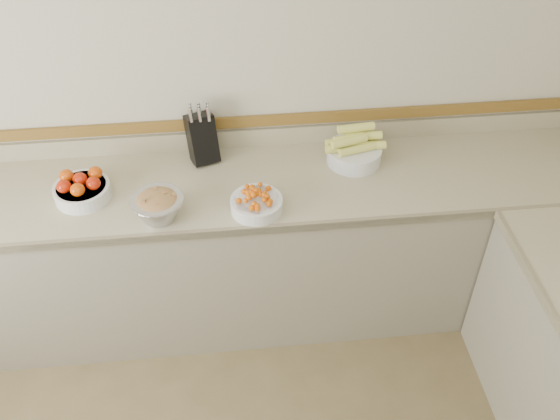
{
  "coord_description": "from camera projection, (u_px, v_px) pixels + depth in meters",
  "views": [
    {
      "loc": [
        0.13,
        -0.68,
        2.79
      ],
      "look_at": [
        0.35,
        1.35,
        1.0
      ],
      "focal_mm": 40.0,
      "sensor_mm": 36.0,
      "label": 1
    }
  ],
  "objects": [
    {
      "name": "corn_bowl",
      "position": [
        354.0,
        150.0,
        3.11
      ],
      "size": [
        0.3,
        0.28,
        0.2
      ],
      "color": "silver",
      "rests_on": "counter_back"
    },
    {
      "name": "counter_back",
      "position": [
        208.0,
        252.0,
        3.3
      ],
      "size": [
        4.0,
        0.65,
        1.08
      ],
      "color": "tan",
      "rests_on": "ground_plane"
    },
    {
      "name": "cherry_tomato_bowl",
      "position": [
        256.0,
        202.0,
        2.84
      ],
      "size": [
        0.24,
        0.24,
        0.13
      ],
      "color": "silver",
      "rests_on": "counter_back"
    },
    {
      "name": "knife_block",
      "position": [
        202.0,
        137.0,
        3.09
      ],
      "size": [
        0.18,
        0.19,
        0.32
      ],
      "color": "black",
      "rests_on": "counter_back"
    },
    {
      "name": "back_wall",
      "position": [
        193.0,
        79.0,
        2.98
      ],
      "size": [
        4.0,
        0.0,
        4.0
      ],
      "primitive_type": "plane",
      "rotation": [
        1.57,
        0.0,
        0.0
      ],
      "color": "#BEB79C",
      "rests_on": "ground_plane"
    },
    {
      "name": "tomato_bowl",
      "position": [
        82.0,
        188.0,
        2.91
      ],
      "size": [
        0.26,
        0.26,
        0.13
      ],
      "color": "silver",
      "rests_on": "counter_back"
    },
    {
      "name": "rhubarb_bowl",
      "position": [
        158.0,
        206.0,
        2.79
      ],
      "size": [
        0.24,
        0.24,
        0.14
      ],
      "color": "#B2B2BA",
      "rests_on": "counter_back"
    }
  ]
}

